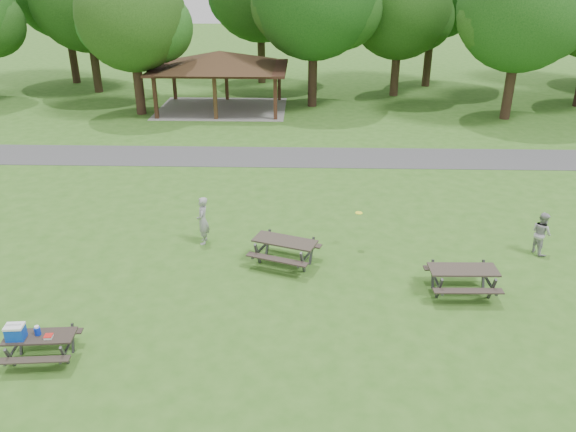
# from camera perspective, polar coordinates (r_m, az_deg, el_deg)

# --- Properties ---
(ground) EXTENTS (160.00, 160.00, 0.00)m
(ground) POSITION_cam_1_polar(r_m,az_deg,el_deg) (15.73, -4.15, -10.35)
(ground) COLOR #31611B
(ground) RESTS_ON ground
(asphalt_path) EXTENTS (120.00, 3.20, 0.02)m
(asphalt_path) POSITION_cam_1_polar(r_m,az_deg,el_deg) (28.33, -1.42, 6.03)
(asphalt_path) COLOR #404042
(asphalt_path) RESTS_ON ground
(pavilion) EXTENTS (8.60, 7.01, 3.76)m
(pavilion) POSITION_cam_1_polar(r_m,az_deg,el_deg) (37.71, -6.93, 15.29)
(pavilion) COLOR #311C12
(pavilion) RESTS_ON ground
(tree_row_d) EXTENTS (6.93, 6.60, 9.27)m
(tree_row_d) POSITION_cam_1_polar(r_m,az_deg,el_deg) (37.01, -15.47, 18.69)
(tree_row_d) COLOR #2F1D15
(tree_row_d) RESTS_ON ground
(tree_row_f) EXTENTS (7.35, 7.00, 9.55)m
(tree_row_f) POSITION_cam_1_polar(r_m,az_deg,el_deg) (42.00, 11.42, 19.75)
(tree_row_f) COLOR #322216
(tree_row_f) RESTS_ON ground
(tree_row_g) EXTENTS (7.77, 7.40, 10.25)m
(tree_row_g) POSITION_cam_1_polar(r_m,az_deg,el_deg) (37.16, 22.78, 18.63)
(tree_row_g) COLOR #301F15
(tree_row_g) RESTS_ON ground
(picnic_table_near) EXTENTS (1.77, 1.48, 1.15)m
(picnic_table_near) POSITION_cam_1_polar(r_m,az_deg,el_deg) (15.20, -24.52, -11.19)
(picnic_table_near) COLOR black
(picnic_table_near) RESTS_ON ground
(picnic_table_middle) EXTENTS (2.45, 2.21, 0.87)m
(picnic_table_middle) POSITION_cam_1_polar(r_m,az_deg,el_deg) (18.01, -0.33, -3.05)
(picnic_table_middle) COLOR #312A23
(picnic_table_middle) RESTS_ON ground
(picnic_table_far) EXTENTS (2.00, 1.63, 0.85)m
(picnic_table_far) POSITION_cam_1_polar(r_m,az_deg,el_deg) (17.22, 17.32, -5.71)
(picnic_table_far) COLOR #312923
(picnic_table_far) RESTS_ON ground
(frisbee_in_flight) EXTENTS (0.31, 0.31, 0.02)m
(frisbee_in_flight) POSITION_cam_1_polar(r_m,az_deg,el_deg) (18.90, 7.21, 0.31)
(frisbee_in_flight) COLOR #FFF728
(frisbee_in_flight) RESTS_ON ground
(frisbee_thrower) EXTENTS (0.43, 0.64, 1.70)m
(frisbee_thrower) POSITION_cam_1_polar(r_m,az_deg,el_deg) (19.47, -8.65, -0.46)
(frisbee_thrower) COLOR #949496
(frisbee_thrower) RESTS_ON ground
(frisbee_catcher) EXTENTS (0.76, 0.86, 1.47)m
(frisbee_catcher) POSITION_cam_1_polar(r_m,az_deg,el_deg) (20.45, 24.34, -1.59)
(frisbee_catcher) COLOR #A4A4A6
(frisbee_catcher) RESTS_ON ground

